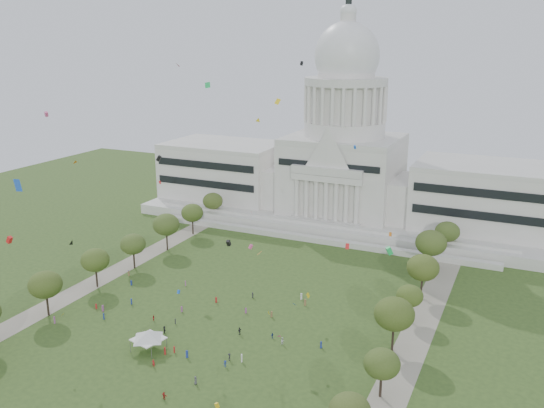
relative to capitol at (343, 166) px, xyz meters
The scene contains 30 objects.
ground 115.76m from the capitol, 90.00° to the right, with size 400.00×400.00×0.00m, color #314B1D.
capitol is the anchor object (origin of this frame).
path_left 98.93m from the capitol, 119.87° to the right, with size 8.00×160.00×0.04m, color gray.
path_right 98.93m from the capitol, 60.13° to the right, with size 8.00×160.00×0.04m, color gray.
row_tree_l_1 125.32m from the capitol, 110.71° to the right, with size 8.86×8.86×12.59m.
row_tree_r_1 125.12m from the capitol, 68.16° to the right, with size 7.58×7.58×10.78m.
row_tree_l_2 107.19m from the capitol, 115.07° to the right, with size 8.42×8.42×11.97m.
row_tree_r_2 106.56m from the capitol, 65.33° to the right, with size 9.55×9.55×13.58m.
row_tree_l_3 92.14m from the capitol, 118.96° to the right, with size 8.12×8.12×11.55m.
row_tree_r_3 91.98m from the capitol, 60.70° to the right, with size 7.01×7.01×9.98m.
row_tree_l_4 76.50m from the capitol, 125.78° to the right, with size 9.29×9.29×13.21m.
row_tree_r_4 78.81m from the capitol, 54.84° to the right, with size 9.19×9.19×13.06m.
row_tree_l_5 63.64m from the capitol, 136.72° to the right, with size 8.33×8.33×11.85m.
row_tree_r_5 62.67m from the capitol, 44.94° to the right, with size 9.82×9.82×13.96m.
row_tree_l_6 54.69m from the capitol, 152.45° to the right, with size 8.19×8.19×11.64m.
row_tree_r_6 54.32m from the capitol, 28.99° to the right, with size 8.42×8.42×11.97m.
event_tent 121.59m from the capitol, 94.21° to the right, with size 10.98×10.98×5.08m.
person_0 108.03m from the capitol, 74.47° to the right, with size 0.86×0.56×1.76m, color navy.
person_2 108.30m from the capitol, 79.52° to the right, with size 0.93×0.57×1.90m, color silver.
person_3 118.59m from the capitol, 84.58° to the right, with size 1.15×0.59×1.78m, color #26262B.
person_4 106.84m from the capitol, 85.87° to the right, with size 1.18×0.64×2.01m, color #26262B.
person_5 114.08m from the capitol, 95.17° to the right, with size 1.75×0.69×1.89m, color #26262B.
person_6 129.62m from the capitol, 85.95° to the right, with size 0.91×0.59×1.86m, color #4C4C51.
person_7 127.51m from the capitol, 91.49° to the right, with size 0.68×0.50×1.86m, color #B21E1E.
person_8 110.58m from the capitol, 98.81° to the right, with size 0.72×0.44×1.48m, color #B21E1E.
person_9 121.37m from the capitol, 84.48° to the right, with size 1.02×0.52×1.57m, color navy.
person_10 106.00m from the capitol, 81.29° to the right, with size 0.84×0.46×1.44m, color navy.
person_11 136.66m from the capitol, 87.46° to the right, with size 1.48×0.59×1.60m, color #B21E1E.
distant_crowd 104.45m from the capitol, 96.94° to the right, with size 58.93×41.65×1.94m.
kite_swarm 106.39m from the capitol, 91.66° to the right, with size 89.81×109.53×60.31m.
Camera 1 is at (69.22, -105.48, 71.18)m, focal length 38.00 mm.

